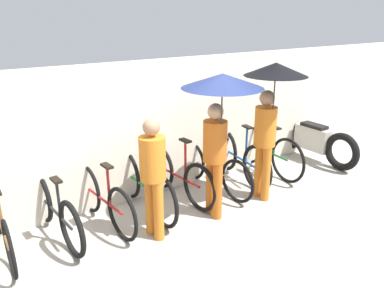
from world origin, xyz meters
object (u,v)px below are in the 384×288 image
Objects in this scene: parked_bicycle_4 at (144,185)px; parked_bicycle_5 at (178,175)px; parked_bicycle_3 at (104,199)px; parked_bicycle_6 at (213,169)px; parked_bicycle_1 at (1,225)px; parked_bicycle_2 at (55,211)px; parked_bicycle_7 at (240,157)px; pedestrian_trailing at (271,99)px; motorcycle at (312,140)px; parked_bicycle_8 at (266,151)px; pedestrian_center at (220,106)px; pedestrian_leading at (153,171)px.

parked_bicycle_5 is at bearing -85.74° from parked_bicycle_4.
parked_bicycle_3 reaches higher than parked_bicycle_6.
parked_bicycle_2 is at bearing -92.32° from parked_bicycle_1.
parked_bicycle_4 is 1.04× the size of parked_bicycle_7.
parked_bicycle_1 is at bearing 98.08° from parked_bicycle_7.
parked_bicycle_1 is at bearing 85.34° from parked_bicycle_5.
motorcycle is at bearing -153.61° from pedestrian_trailing.
parked_bicycle_8 is at bearing -89.65° from parked_bicycle_1.
pedestrian_center is (-1.73, -0.80, 1.20)m from parked_bicycle_8.
pedestrian_center reaches higher than parked_bicycle_4.
parked_bicycle_7 is at bearing -96.27° from pedestrian_trailing.
parked_bicycle_4 is 0.87× the size of pedestrian_trailing.
parked_bicycle_2 is 1.36m from pedestrian_leading.
parked_bicycle_3 is 1.85m from parked_bicycle_6.
pedestrian_leading is at bearing 4.46° from pedestrian_trailing.
pedestrian_center reaches higher than parked_bicycle_8.
parked_bicycle_4 is 0.62m from parked_bicycle_5.
parked_bicycle_7 is at bearing -166.52° from pedestrian_leading.
parked_bicycle_5 is 0.85× the size of pedestrian_center.
motorcycle is at bearing -90.98° from parked_bicycle_4.
parked_bicycle_3 is 0.82× the size of motorcycle.
pedestrian_trailing is at bearing -114.56° from parked_bicycle_4.
parked_bicycle_4 is (1.84, -0.05, 0.04)m from parked_bicycle_1.
parked_bicycle_7 is at bearing -89.11° from parked_bicycle_4.
parked_bicycle_5 is 0.97× the size of parked_bicycle_6.
pedestrian_center is at bearing 134.37° from parked_bicycle_7.
parked_bicycle_6 is at bearing 94.91° from parked_bicycle_8.
pedestrian_leading is at bearing -113.21° from parked_bicycle_1.
pedestrian_trailing is (-0.18, -0.79, 1.17)m from parked_bicycle_7.
pedestrian_leading reaches higher than parked_bicycle_1.
pedestrian_center is at bearing 8.32° from pedestrian_trailing.
parked_bicycle_7 is 2.23m from pedestrian_leading.
parked_bicycle_3 is 2.46m from parked_bicycle_7.
parked_bicycle_4 reaches higher than parked_bicycle_7.
parked_bicycle_4 is at bearing -112.41° from pedestrian_leading.
pedestrian_leading is (0.41, -0.64, 0.53)m from parked_bicycle_3.
pedestrian_center is (1.34, -0.74, 1.23)m from parked_bicycle_3.
parked_bicycle_8 is at bearing -94.55° from parked_bicycle_2.
parked_bicycle_8 is (1.85, -0.03, 0.02)m from parked_bicycle_5.
parked_bicycle_2 is 4.87m from motorcycle.
parked_bicycle_2 is at bearing 85.36° from parked_bicycle_6.
parked_bicycle_3 is at bearing 100.05° from parked_bicycle_7.
pedestrian_center is 1.00× the size of motorcycle.
parked_bicycle_1 is 0.99× the size of parked_bicycle_2.
parked_bicycle_7 is 0.87× the size of motorcycle.
pedestrian_trailing is (1.87, -0.07, 0.66)m from pedestrian_leading.
parked_bicycle_1 reaches higher than parked_bicycle_7.
parked_bicycle_7 is at bearing -138.39° from pedestrian_center.
parked_bicycle_8 is at bearing -94.37° from parked_bicycle_3.
parked_bicycle_7 is 0.84× the size of pedestrian_trailing.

